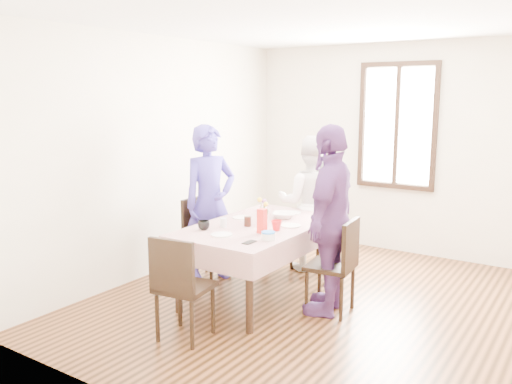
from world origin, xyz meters
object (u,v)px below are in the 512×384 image
chair_right (331,266)px  chair_far (311,230)px  chair_near (185,286)px  dining_table (259,261)px  person_far (311,203)px  person_left (209,203)px  person_right (330,220)px  chair_left (208,239)px

chair_right → chair_far: size_ratio=1.00×
chair_right → chair_near: same height
dining_table → chair_near: (-0.00, -1.14, 0.08)m
chair_far → chair_near: (0.00, -2.27, 0.00)m
chair_right → person_far: 1.36m
chair_near → person_left: size_ratio=0.53×
person_right → chair_right: bearing=80.4°
person_left → person_far: size_ratio=1.09×
chair_right → chair_near: bearing=140.6°
chair_near → chair_left: bearing=113.0°
dining_table → person_right: 0.92m
dining_table → person_far: person_far is taller
chair_right → person_right: person_right is taller
chair_far → person_left: 1.31m
person_far → dining_table: bearing=67.4°
dining_table → person_far: (0.00, 1.12, 0.42)m
chair_far → person_left: person_left is taller
chair_right → person_far: bearing=30.0°
chair_right → person_left: person_left is taller
person_left → person_far: (0.76, 0.96, -0.07)m
person_far → person_right: (0.76, -1.06, 0.10)m
person_left → chair_left: bearing=111.9°
chair_near → person_left: (-0.76, 1.29, 0.41)m
dining_table → chair_right: (0.78, 0.05, 0.08)m
dining_table → person_left: person_left is taller
chair_far → person_far: person_far is taller
dining_table → person_far: bearing=90.0°
chair_left → person_left: size_ratio=0.53×
chair_far → chair_right: bearing=123.2°
chair_right → chair_near: size_ratio=1.00×
person_left → chair_far: bearing=-15.8°
chair_left → person_left: (0.02, -0.00, 0.41)m
dining_table → chair_right: chair_right is taller
chair_left → chair_near: bearing=31.1°
person_left → person_right: size_ratio=0.97×
chair_near → person_far: (0.00, 2.25, 0.34)m
chair_far → person_right: person_right is taller
person_far → person_right: bearing=102.9°
chair_right → person_far: (-0.78, 1.06, 0.34)m
person_right → chair_left: bearing=-103.4°
chair_far → person_far: (0.00, -0.02, 0.34)m
dining_table → chair_far: chair_far is taller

